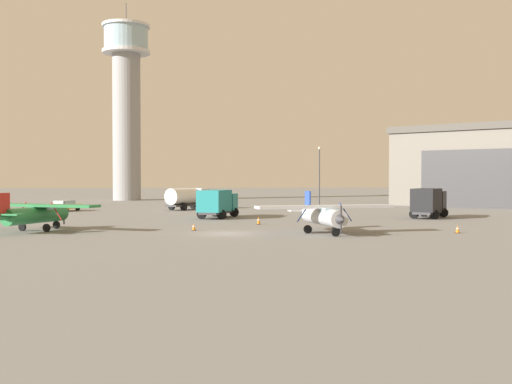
{
  "coord_description": "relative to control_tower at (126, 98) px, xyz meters",
  "views": [
    {
      "loc": [
        -0.57,
        -46.83,
        4.34
      ],
      "look_at": [
        3.75,
        25.83,
        2.55
      ],
      "focal_mm": 42.97,
      "sensor_mm": 36.0,
      "label": 1
    }
  ],
  "objects": [
    {
      "name": "airplane_silver",
      "position": [
        25.18,
        -68.53,
        -17.57
      ],
      "size": [
        10.8,
        8.45,
        3.18
      ],
      "rotation": [
        0.0,
        0.0,
        4.9
      ],
      "color": "#B7BABF",
      "rests_on": "ground_plane"
    },
    {
      "name": "truck_fuel_tanker_white",
      "position": [
        13.0,
        -33.75,
        -17.4
      ],
      "size": [
        5.81,
        6.92,
        2.86
      ],
      "rotation": [
        0.0,
        0.0,
        0.95
      ],
      "color": "#38383D",
      "rests_on": "ground_plane"
    },
    {
      "name": "airplane_green",
      "position": [
        2.55,
        -65.49,
        -17.58
      ],
      "size": [
        10.41,
        8.26,
        3.15
      ],
      "rotation": [
        0.0,
        0.0,
        1.18
      ],
      "color": "#287A42",
      "rests_on": "ground_plane"
    },
    {
      "name": "light_post_west",
      "position": [
        32.37,
        -23.07,
        -13.75
      ],
      "size": [
        0.44,
        0.44,
        8.92
      ],
      "color": "#38383D",
      "rests_on": "ground_plane"
    },
    {
      "name": "truck_box_teal",
      "position": [
        17.0,
        -50.64,
        -17.39
      ],
      "size": [
        4.5,
        6.79,
        2.97
      ],
      "rotation": [
        0.0,
        0.0,
        1.23
      ],
      "color": "#38383D",
      "rests_on": "ground_plane"
    },
    {
      "name": "traffic_cone_mid_apron",
      "position": [
        35.63,
        -68.95,
        -18.75
      ],
      "size": [
        0.36,
        0.36,
        0.61
      ],
      "color": "black",
      "rests_on": "ground_plane"
    },
    {
      "name": "traffic_cone_near_right",
      "position": [
        15.15,
        -65.44,
        -18.77
      ],
      "size": [
        0.36,
        0.36,
        0.56
      ],
      "color": "black",
      "rests_on": "ground_plane"
    },
    {
      "name": "traffic_cone_near_left",
      "position": [
        20.8,
        -59.43,
        -18.69
      ],
      "size": [
        0.36,
        0.36,
        0.73
      ],
      "color": "black",
      "rests_on": "ground_plane"
    },
    {
      "name": "ground_plane",
      "position": [
        17.82,
        -68.34,
        -19.05
      ],
      "size": [
        400.0,
        400.0,
        0.0
      ],
      "primitive_type": "plane",
      "color": "slate"
    },
    {
      "name": "car_yellow",
      "position": [
        -2.29,
        -36.49,
        -18.31
      ],
      "size": [
        3.27,
        4.66,
        1.37
      ],
      "rotation": [
        0.0,
        0.0,
        1.18
      ],
      "color": "gold",
      "rests_on": "ground_plane"
    },
    {
      "name": "control_tower",
      "position": [
        0.0,
        0.0,
        0.0
      ],
      "size": [
        8.78,
        8.78,
        36.53
      ],
      "color": "gray",
      "rests_on": "ground_plane"
    },
    {
      "name": "truck_box_black",
      "position": [
        39.21,
        -52.03,
        -17.3
      ],
      "size": [
        5.15,
        6.08,
        3.13
      ],
      "rotation": [
        0.0,
        0.0,
        0.98
      ],
      "color": "#38383D",
      "rests_on": "ground_plane"
    },
    {
      "name": "hangar",
      "position": [
        58.81,
        -22.97,
        -13.05
      ],
      "size": [
        32.12,
        31.91,
        11.95
      ],
      "rotation": [
        0.0,
        0.0,
        -2.31
      ],
      "color": "#6B665B",
      "rests_on": "ground_plane"
    }
  ]
}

